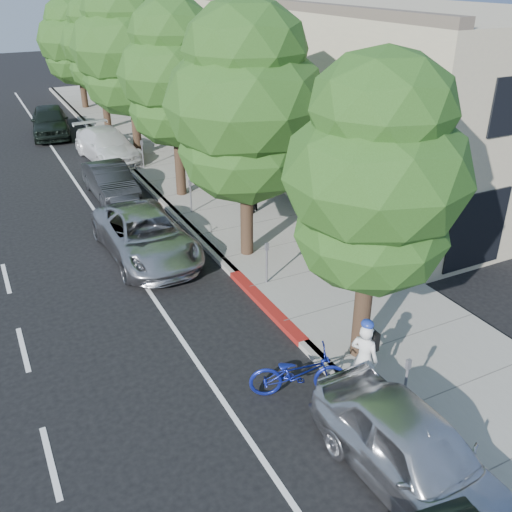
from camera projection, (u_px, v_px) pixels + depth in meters
ground at (284, 325)px, 14.87m from camera, size 120.00×120.00×0.00m
sidewalk at (234, 206)px, 22.12m from camera, size 4.60×56.00×0.15m
curb at (178, 216)px, 21.19m from camera, size 0.30×56.00×0.15m
curb_red_segment at (266, 305)px, 15.63m from camera, size 0.32×4.00×0.15m
storefront_building at (276, 66)px, 31.47m from camera, size 10.00×36.00×7.00m
street_tree_0 at (375, 180)px, 11.62m from camera, size 3.94×3.94×7.11m
street_tree_1 at (246, 107)px, 16.24m from camera, size 4.73×4.73×7.76m
street_tree_2 at (174, 76)px, 21.02m from camera, size 4.20×4.20×7.56m
street_tree_3 at (129, 49)px, 25.65m from camera, size 5.17×5.17×8.25m
street_tree_4 at (99, 45)px, 30.62m from camera, size 3.99×3.99×7.31m
street_tree_5 at (77, 41)px, 35.55m from camera, size 4.86×4.86×7.06m
cyclist at (364, 359)px, 12.19m from camera, size 0.67×0.75×1.73m
bicycle at (298, 373)px, 12.25m from camera, size 2.25×1.50×1.12m
silver_suv at (146, 236)px, 18.11m from camera, size 2.51×5.27×1.45m
dark_sedan at (111, 181)px, 22.86m from camera, size 1.50×4.10×1.34m
white_pickup at (107, 145)px, 27.29m from camera, size 2.55×5.23×1.47m
dark_suv_far at (50, 121)px, 31.26m from camera, size 2.50×4.97×1.62m
near_car_a at (415, 454)px, 9.95m from camera, size 1.96×4.53×1.52m
pedestrian at (250, 192)px, 21.00m from camera, size 0.96×0.96×1.57m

